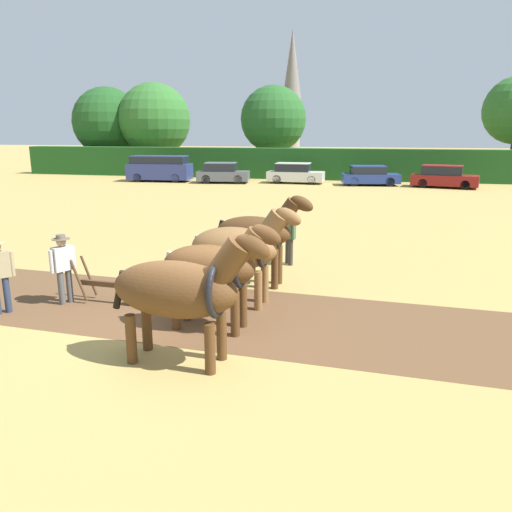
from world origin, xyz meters
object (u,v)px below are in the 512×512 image
(church_spire, at_px, (292,92))
(parked_car_center_right, at_px, (444,177))
(draft_horse_lead_left, at_px, (181,289))
(draft_horse_trail_left, at_px, (238,248))
(plow, at_px, (115,290))
(parked_car_center_left, at_px, (295,173))
(draft_horse_lead_right, at_px, (214,267))
(tree_far_left, at_px, (107,122))
(tree_left, at_px, (154,120))
(parked_car_left, at_px, (223,173))
(tree_center_left, at_px, (273,119))
(farmer_beside_team, at_px, (289,234))
(parked_van, at_px, (160,168))
(farmer_at_plow, at_px, (63,264))
(parked_car_center, at_px, (370,176))
(draft_horse_trail_right, at_px, (258,233))

(church_spire, relative_size, parked_car_center_right, 3.69)
(draft_horse_lead_left, bearing_deg, parked_car_center_right, 78.17)
(church_spire, distance_m, draft_horse_trail_left, 62.40)
(plow, xyz_separation_m, parked_car_center_left, (-0.33, 28.13, 0.42))
(draft_horse_lead_right, bearing_deg, tree_far_left, 124.49)
(draft_horse_lead_right, xyz_separation_m, parked_car_center_right, (7.66, 28.50, -0.54))
(tree_left, bearing_deg, parked_car_left, -43.11)
(tree_center_left, bearing_deg, church_spire, 95.94)
(farmer_beside_team, distance_m, parked_car_left, 24.49)
(draft_horse_lead_left, height_order, parked_van, draft_horse_lead_left)
(tree_left, xyz_separation_m, draft_horse_lead_left, (17.94, -38.50, -3.62))
(plow, xyz_separation_m, parked_car_left, (-5.79, 27.13, 0.42))
(tree_left, bearing_deg, parked_car_center_right, -18.21)
(tree_far_left, height_order, parked_car_center_left, tree_far_left)
(church_spire, xyz_separation_m, farmer_at_plow, (5.20, -62.13, -8.19))
(tree_center_left, distance_m, farmer_beside_team, 32.51)
(draft_horse_lead_left, xyz_separation_m, parked_car_center, (2.60, 30.42, -0.62))
(draft_horse_trail_right, xyz_separation_m, farmer_beside_team, (0.45, 2.18, -0.44))
(parked_car_center_left, height_order, parked_car_center_right, parked_car_center_right)
(parked_van, xyz_separation_m, parked_car_center_left, (10.66, 1.00, -0.29))
(draft_horse_lead_right, xyz_separation_m, plow, (-2.70, 0.90, -0.96))
(plow, distance_m, parked_car_center_right, 29.48)
(farmer_beside_team, relative_size, parked_car_center_left, 0.38)
(church_spire, bearing_deg, farmer_beside_team, -80.49)
(tree_far_left, height_order, draft_horse_trail_left, tree_far_left)
(tree_left, relative_size, draft_horse_trail_left, 3.11)
(draft_horse_lead_right, height_order, draft_horse_trail_right, draft_horse_trail_right)
(draft_horse_trail_right, bearing_deg, parked_van, 121.63)
(tree_center_left, xyz_separation_m, parked_car_center_right, (13.98, -8.30, -4.18))
(tree_left, bearing_deg, tree_far_left, -179.78)
(farmer_at_plow, height_order, farmer_beside_team, farmer_at_plow)
(parked_car_center_left, bearing_deg, draft_horse_trail_right, -81.93)
(tree_far_left, relative_size, parked_car_left, 1.95)
(tree_center_left, distance_m, parked_car_left, 9.95)
(tree_far_left, distance_m, farmer_at_plow, 41.20)
(tree_far_left, xyz_separation_m, parked_van, (9.31, -8.89, -3.71))
(draft_horse_lead_right, distance_m, farmer_beside_team, 5.34)
(tree_left, bearing_deg, parked_car_center_left, -27.85)
(church_spire, distance_m, plow, 62.83)
(tree_far_left, height_order, draft_horse_lead_left, tree_far_left)
(church_spire, bearing_deg, parked_car_center_left, -79.93)
(tree_far_left, relative_size, farmer_at_plow, 4.99)
(tree_far_left, height_order, parked_car_center_right, tree_far_left)
(parked_van, bearing_deg, church_spire, 77.84)
(farmer_beside_team, bearing_deg, parked_car_center_right, 38.81)
(church_spire, height_order, draft_horse_lead_left, church_spire)
(draft_horse_trail_right, distance_m, parked_car_center_right, 26.48)
(farmer_at_plow, distance_m, parked_car_center_right, 30.12)
(church_spire, bearing_deg, draft_horse_trail_left, -81.55)
(draft_horse_lead_right, bearing_deg, draft_horse_trail_right, 89.81)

